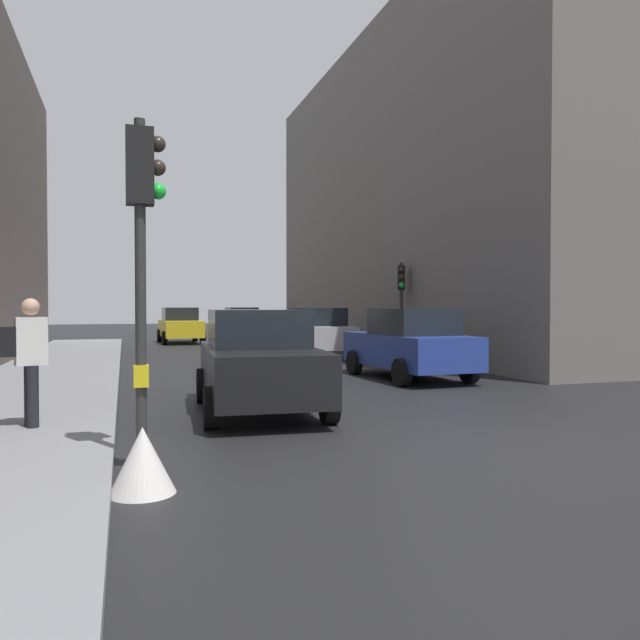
{
  "coord_description": "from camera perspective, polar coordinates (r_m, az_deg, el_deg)",
  "views": [
    {
      "loc": [
        -4.63,
        -7.12,
        1.82
      ],
      "look_at": [
        -0.3,
        6.55,
        1.5
      ],
      "focal_mm": 34.83,
      "sensor_mm": 36.0,
      "label": 1
    }
  ],
  "objects": [
    {
      "name": "ground_plane",
      "position": [
        8.68,
        15.37,
        -10.87
      ],
      "size": [
        120.0,
        120.0,
        0.0
      ],
      "primitive_type": "plane",
      "color": "black"
    },
    {
      "name": "sidewalk_kerb",
      "position": [
        13.35,
        -24.96,
        -6.34
      ],
      "size": [
        3.19,
        40.0,
        0.16
      ],
      "primitive_type": "cube",
      "color": "gray",
      "rests_on": "ground"
    },
    {
      "name": "building_facade_right",
      "position": [
        29.04,
        14.94,
        10.57
      ],
      "size": [
        12.0,
        24.33,
        13.07
      ],
      "primitive_type": "cube",
      "color": "slate",
      "rests_on": "ground"
    },
    {
      "name": "traffic_light_mid_street",
      "position": [
        21.43,
        7.48,
        2.52
      ],
      "size": [
        0.33,
        0.45,
        3.32
      ],
      "color": "#2D2D2D",
      "rests_on": "ground"
    },
    {
      "name": "traffic_light_near_left",
      "position": [
        7.17,
        -16.01,
        8.04
      ],
      "size": [
        0.43,
        0.24,
        3.87
      ],
      "color": "#2D2D2D",
      "rests_on": "ground"
    },
    {
      "name": "car_yellow_taxi",
      "position": [
        31.68,
        -12.71,
        -0.47
      ],
      "size": [
        2.13,
        4.26,
        1.76
      ],
      "color": "yellow",
      "rests_on": "ground"
    },
    {
      "name": "car_blue_van",
      "position": [
        15.73,
        8.23,
        -2.18
      ],
      "size": [
        2.18,
        4.28,
        1.76
      ],
      "color": "navy",
      "rests_on": "ground"
    },
    {
      "name": "car_silver_hatchback",
      "position": [
        22.72,
        -0.38,
        -1.11
      ],
      "size": [
        2.11,
        4.25,
        1.76
      ],
      "color": "#BCBCC1",
      "rests_on": "ground"
    },
    {
      "name": "car_white_compact",
      "position": [
        35.91,
        -7.28,
        -0.25
      ],
      "size": [
        2.04,
        4.21,
        1.76
      ],
      "color": "silver",
      "rests_on": "ground"
    },
    {
      "name": "car_dark_suv",
      "position": [
        10.8,
        -5.64,
        -3.74
      ],
      "size": [
        2.26,
        4.32,
        1.76
      ],
      "color": "black",
      "rests_on": "ground"
    },
    {
      "name": "pedestrian_with_black_backpack",
      "position": [
        9.43,
        -25.29,
        -2.85
      ],
      "size": [
        0.65,
        0.42,
        1.77
      ],
      "color": "black",
      "rests_on": "sidewalk_kerb"
    },
    {
      "name": "warning_sign_triangle",
      "position": [
        6.4,
        -15.99,
        -12.28
      ],
      "size": [
        0.64,
        0.64,
        0.65
      ],
      "primitive_type": "cone",
      "color": "silver",
      "rests_on": "ground"
    }
  ]
}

